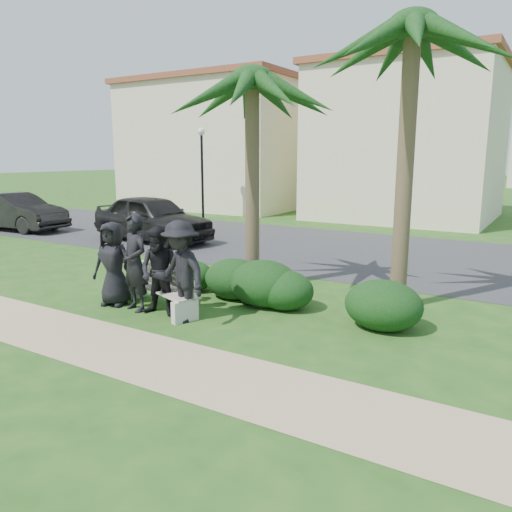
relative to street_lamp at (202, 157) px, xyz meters
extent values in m
plane|color=#204F16|center=(9.00, -12.00, -2.94)|extent=(160.00, 160.00, 0.00)
cube|color=tan|center=(9.00, -13.80, -2.94)|extent=(30.00, 1.60, 0.01)
cube|color=#2D2D30|center=(9.00, -4.00, -2.94)|extent=(160.00, 8.00, 0.01)
cube|color=beige|center=(-3.00, 6.00, 0.56)|extent=(10.00, 8.00, 7.00)
cube|color=brown|center=(-3.00, 6.00, 4.21)|extent=(10.40, 8.40, 0.30)
cube|color=beige|center=(8.00, 6.00, 0.56)|extent=(8.00, 8.00, 7.00)
cube|color=brown|center=(8.00, 6.00, 4.21)|extent=(8.40, 8.40, 0.30)
cylinder|color=black|center=(0.00, 0.00, -0.94)|extent=(0.12, 0.12, 4.00)
sphere|color=white|center=(0.00, 0.00, 1.16)|extent=(0.36, 0.36, 0.36)
cube|color=#A49B8A|center=(7.98, -11.88, -2.53)|extent=(2.24, 1.20, 0.04)
cube|color=#A49B8A|center=(7.98, -11.66, -2.30)|extent=(2.09, 0.76, 0.26)
cube|color=beige|center=(6.95, -11.88, -2.74)|extent=(0.31, 0.52, 0.40)
cube|color=beige|center=(9.00, -11.88, -2.74)|extent=(0.31, 0.52, 0.40)
imported|color=black|center=(7.02, -12.12, -2.09)|extent=(0.95, 0.74, 1.71)
imported|color=black|center=(7.67, -12.17, -1.99)|extent=(0.79, 0.62, 1.91)
imported|color=black|center=(8.30, -12.15, -2.09)|extent=(0.92, 0.76, 1.70)
imported|color=black|center=(8.86, -12.20, -2.01)|extent=(1.34, 0.98, 1.87)
ellipsoid|color=black|center=(7.63, -10.40, -2.59)|extent=(1.08, 0.89, 0.70)
ellipsoid|color=black|center=(8.83, -10.41, -2.50)|extent=(1.34, 1.11, 0.88)
ellipsoid|color=black|center=(9.64, -10.54, -2.46)|extent=(1.47, 1.22, 0.96)
ellipsoid|color=black|center=(10.10, -10.53, -2.54)|extent=(1.23, 1.02, 0.80)
ellipsoid|color=black|center=(12.15, -10.66, -2.49)|extent=(1.38, 1.14, 0.90)
cylinder|color=brown|center=(8.70, -9.49, -0.62)|extent=(0.32, 0.32, 4.64)
cylinder|color=brown|center=(12.03, -9.30, -0.27)|extent=(0.32, 0.32, 5.34)
imported|color=black|center=(2.27, -5.90, -2.12)|extent=(5.04, 2.49, 1.65)
imported|color=black|center=(-4.35, -6.81, -2.19)|extent=(4.66, 1.94, 1.50)
camera|label=1|loc=(14.64, -19.01, 0.06)|focal=35.00mm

